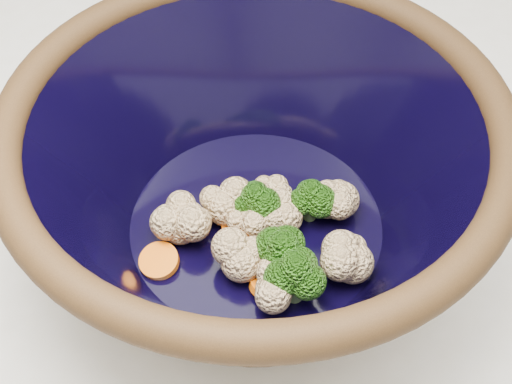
# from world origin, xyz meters

# --- Properties ---
(mixing_bowl) EXTENTS (0.37, 0.37, 0.16)m
(mixing_bowl) POSITION_xyz_m (-0.11, 0.02, 0.99)
(mixing_bowl) COLOR black
(mixing_bowl) RESTS_ON counter
(vegetable_pile) EXTENTS (0.16, 0.15, 0.05)m
(vegetable_pile) POSITION_xyz_m (-0.08, 0.01, 0.96)
(vegetable_pile) COLOR #608442
(vegetable_pile) RESTS_ON mixing_bowl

